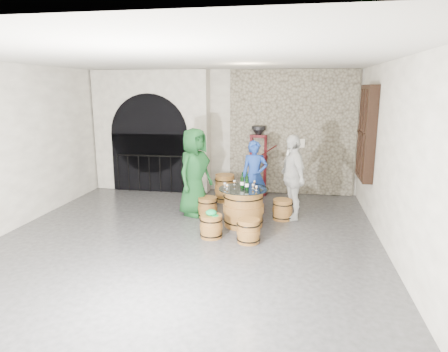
% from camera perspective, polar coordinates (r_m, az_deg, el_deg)
% --- Properties ---
extents(ground, '(8.00, 8.00, 0.00)m').
position_cam_1_polar(ground, '(7.28, -5.78, -9.65)').
color(ground, '#2E2E31').
rests_on(ground, ground).
extents(wall_back, '(8.00, 0.00, 8.00)m').
position_cam_1_polar(wall_back, '(10.70, -0.10, 6.40)').
color(wall_back, silver).
rests_on(wall_back, ground).
extents(wall_front, '(8.00, 0.00, 8.00)m').
position_cam_1_polar(wall_front, '(3.31, -25.82, -8.81)').
color(wall_front, silver).
rests_on(wall_front, ground).
extents(wall_left, '(0.00, 8.00, 8.00)m').
position_cam_1_polar(wall_left, '(8.50, -29.41, 3.21)').
color(wall_left, silver).
rests_on(wall_left, ground).
extents(wall_right, '(0.00, 8.00, 8.00)m').
position_cam_1_polar(wall_right, '(6.77, 23.75, 1.78)').
color(wall_right, silver).
rests_on(wall_right, ground).
extents(ceiling, '(8.00, 8.00, 0.00)m').
position_cam_1_polar(ceiling, '(6.76, -6.39, 16.37)').
color(ceiling, beige).
rests_on(ceiling, wall_back).
extents(stone_facing_panel, '(3.20, 0.12, 3.18)m').
position_cam_1_polar(stone_facing_panel, '(10.48, 9.64, 6.09)').
color(stone_facing_panel, gray).
rests_on(stone_facing_panel, ground).
extents(arched_opening, '(3.10, 0.60, 3.19)m').
position_cam_1_polar(arched_opening, '(10.95, -10.23, 6.25)').
color(arched_opening, silver).
rests_on(arched_opening, ground).
extents(shuttered_window, '(0.23, 1.10, 2.00)m').
position_cam_1_polar(shuttered_window, '(9.05, 19.66, 5.83)').
color(shuttered_window, black).
rests_on(shuttered_window, wall_right).
extents(barrel_table, '(1.00, 1.00, 0.77)m').
position_cam_1_polar(barrel_table, '(8.07, 2.80, -4.47)').
color(barrel_table, brown).
rests_on(barrel_table, ground).
extents(barrel_stool_left, '(0.43, 0.43, 0.44)m').
position_cam_1_polar(barrel_stool_left, '(8.63, -2.37, -4.48)').
color(barrel_stool_left, brown).
rests_on(barrel_stool_left, ground).
extents(barrel_stool_far, '(0.43, 0.43, 0.44)m').
position_cam_1_polar(barrel_stool_far, '(8.98, 4.14, -3.83)').
color(barrel_stool_far, brown).
rests_on(barrel_stool_far, ground).
extents(barrel_stool_right, '(0.43, 0.43, 0.44)m').
position_cam_1_polar(barrel_stool_right, '(8.55, 8.36, -4.77)').
color(barrel_stool_right, brown).
rests_on(barrel_stool_right, ground).
extents(barrel_stool_near_right, '(0.43, 0.43, 0.44)m').
position_cam_1_polar(barrel_stool_near_right, '(7.26, 3.51, -7.84)').
color(barrel_stool_near_right, brown).
rests_on(barrel_stool_near_right, ground).
extents(barrel_stool_near_left, '(0.43, 0.43, 0.44)m').
position_cam_1_polar(barrel_stool_near_left, '(7.48, -1.84, -7.19)').
color(barrel_stool_near_left, brown).
rests_on(barrel_stool_near_left, ground).
extents(green_cap, '(0.25, 0.20, 0.11)m').
position_cam_1_polar(green_cap, '(7.39, -1.83, -5.27)').
color(green_cap, '#0D9847').
rests_on(green_cap, barrel_stool_near_left).
extents(person_green, '(0.94, 1.10, 1.90)m').
position_cam_1_polar(person_green, '(8.66, -4.21, 0.58)').
color(person_green, '#12431C').
rests_on(person_green, ground).
extents(person_blue, '(0.63, 0.46, 1.60)m').
position_cam_1_polar(person_blue, '(8.97, 4.38, -0.02)').
color(person_blue, navy).
rests_on(person_blue, ground).
extents(person_white, '(0.81, 1.14, 1.80)m').
position_cam_1_polar(person_white, '(8.49, 9.72, -0.16)').
color(person_white, beige).
rests_on(person_white, ground).
extents(wine_bottle_left, '(0.08, 0.08, 0.32)m').
position_cam_1_polar(wine_bottle_left, '(7.96, 2.63, -0.83)').
color(wine_bottle_left, black).
rests_on(wine_bottle_left, barrel_table).
extents(wine_bottle_center, '(0.08, 0.08, 0.32)m').
position_cam_1_polar(wine_bottle_center, '(7.83, 3.30, -1.07)').
color(wine_bottle_center, black).
rests_on(wine_bottle_center, barrel_table).
extents(wine_bottle_right, '(0.08, 0.08, 0.32)m').
position_cam_1_polar(wine_bottle_right, '(8.02, 3.28, -0.74)').
color(wine_bottle_right, black).
rests_on(wine_bottle_right, barrel_table).
extents(tasting_glass_a, '(0.05, 0.05, 0.10)m').
position_cam_1_polar(tasting_glass_a, '(7.90, 0.45, -1.53)').
color(tasting_glass_a, '#AA6421').
rests_on(tasting_glass_a, barrel_table).
extents(tasting_glass_b, '(0.05, 0.05, 0.10)m').
position_cam_1_polar(tasting_glass_b, '(7.96, 4.16, -1.46)').
color(tasting_glass_b, '#AA6421').
rests_on(tasting_glass_b, barrel_table).
extents(tasting_glass_c, '(0.05, 0.05, 0.10)m').
position_cam_1_polar(tasting_glass_c, '(8.25, 1.49, -0.93)').
color(tasting_glass_c, '#AA6421').
rests_on(tasting_glass_c, barrel_table).
extents(tasting_glass_d, '(0.05, 0.05, 0.10)m').
position_cam_1_polar(tasting_glass_d, '(8.24, 4.36, -0.98)').
color(tasting_glass_d, '#AA6421').
rests_on(tasting_glass_d, barrel_table).
extents(tasting_glass_e, '(0.05, 0.05, 0.10)m').
position_cam_1_polar(tasting_glass_e, '(7.82, 4.64, -1.73)').
color(tasting_glass_e, '#AA6421').
rests_on(tasting_glass_e, barrel_table).
extents(tasting_glass_f, '(0.05, 0.05, 0.10)m').
position_cam_1_polar(tasting_glass_f, '(8.04, 0.12, -1.29)').
color(tasting_glass_f, '#AA6421').
rests_on(tasting_glass_f, barrel_table).
extents(side_barrel, '(0.50, 0.50, 0.67)m').
position_cam_1_polar(side_barrel, '(9.78, 0.11, -1.74)').
color(side_barrel, brown).
rests_on(side_barrel, ground).
extents(corking_press, '(0.74, 0.45, 1.78)m').
position_cam_1_polar(corking_press, '(10.35, 4.90, 3.00)').
color(corking_press, '#4F0D12').
rests_on(corking_press, ground).
extents(control_box, '(0.18, 0.10, 0.22)m').
position_cam_1_polar(control_box, '(10.43, 10.96, 4.63)').
color(control_box, silver).
rests_on(control_box, wall_back).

